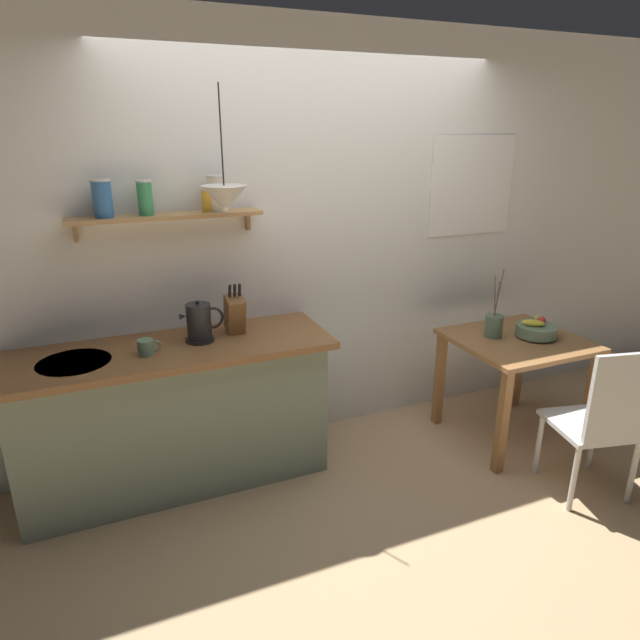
{
  "coord_description": "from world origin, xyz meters",
  "views": [
    {
      "loc": [
        -1.34,
        -2.69,
        2.06
      ],
      "look_at": [
        -0.1,
        0.25,
        0.95
      ],
      "focal_mm": 30.91,
      "sensor_mm": 36.0,
      "label": 1
    }
  ],
  "objects_px": {
    "knife_block": "(235,314)",
    "coffee_mug_by_sink": "(146,347)",
    "dining_chair_near": "(602,418)",
    "electric_kettle": "(200,323)",
    "twig_vase": "(494,325)",
    "dining_table": "(516,356)",
    "pendant_lamp": "(225,198)",
    "fruit_bowl": "(536,329)"
  },
  "relations": [
    {
      "from": "dining_table",
      "to": "electric_kettle",
      "type": "xyz_separation_m",
      "value": [
        -2.04,
        0.36,
        0.4
      ]
    },
    {
      "from": "coffee_mug_by_sink",
      "to": "electric_kettle",
      "type": "bearing_deg",
      "value": 16.38
    },
    {
      "from": "knife_block",
      "to": "pendant_lamp",
      "type": "distance_m",
      "value": 0.7
    },
    {
      "from": "dining_table",
      "to": "knife_block",
      "type": "relative_size",
      "value": 2.64
    },
    {
      "from": "knife_block",
      "to": "coffee_mug_by_sink",
      "type": "distance_m",
      "value": 0.56
    },
    {
      "from": "dining_chair_near",
      "to": "twig_vase",
      "type": "distance_m",
      "value": 0.9
    },
    {
      "from": "electric_kettle",
      "to": "dining_chair_near",
      "type": "bearing_deg",
      "value": -28.87
    },
    {
      "from": "dining_table",
      "to": "knife_block",
      "type": "xyz_separation_m",
      "value": [
        -1.82,
        0.41,
        0.41
      ]
    },
    {
      "from": "electric_kettle",
      "to": "knife_block",
      "type": "relative_size",
      "value": 0.81
    },
    {
      "from": "electric_kettle",
      "to": "knife_block",
      "type": "xyz_separation_m",
      "value": [
        0.22,
        0.05,
        0.01
      ]
    },
    {
      "from": "dining_chair_near",
      "to": "knife_block",
      "type": "height_order",
      "value": "knife_block"
    },
    {
      "from": "electric_kettle",
      "to": "dining_table",
      "type": "bearing_deg",
      "value": -9.96
    },
    {
      "from": "dining_chair_near",
      "to": "electric_kettle",
      "type": "xyz_separation_m",
      "value": [
        -2.01,
        1.11,
        0.49
      ]
    },
    {
      "from": "dining_chair_near",
      "to": "twig_vase",
      "type": "height_order",
      "value": "twig_vase"
    },
    {
      "from": "coffee_mug_by_sink",
      "to": "fruit_bowl",
      "type": "bearing_deg",
      "value": -6.72
    },
    {
      "from": "dining_chair_near",
      "to": "fruit_bowl",
      "type": "distance_m",
      "value": 0.79
    },
    {
      "from": "dining_chair_near",
      "to": "knife_block",
      "type": "relative_size",
      "value": 3.07
    },
    {
      "from": "fruit_bowl",
      "to": "coffee_mug_by_sink",
      "type": "relative_size",
      "value": 2.13
    },
    {
      "from": "dining_chair_near",
      "to": "twig_vase",
      "type": "relative_size",
      "value": 2.08
    },
    {
      "from": "knife_block",
      "to": "pendant_lamp",
      "type": "xyz_separation_m",
      "value": [
        -0.05,
        -0.11,
        0.69
      ]
    },
    {
      "from": "dining_table",
      "to": "fruit_bowl",
      "type": "relative_size",
      "value": 3.09
    },
    {
      "from": "dining_chair_near",
      "to": "pendant_lamp",
      "type": "bearing_deg",
      "value": 150.41
    },
    {
      "from": "dining_table",
      "to": "electric_kettle",
      "type": "height_order",
      "value": "electric_kettle"
    },
    {
      "from": "coffee_mug_by_sink",
      "to": "pendant_lamp",
      "type": "distance_m",
      "value": 0.91
    },
    {
      "from": "dining_table",
      "to": "knife_block",
      "type": "height_order",
      "value": "knife_block"
    },
    {
      "from": "dining_chair_near",
      "to": "twig_vase",
      "type": "bearing_deg",
      "value": 96.97
    },
    {
      "from": "dining_table",
      "to": "fruit_bowl",
      "type": "bearing_deg",
      "value": -11.51
    },
    {
      "from": "dining_table",
      "to": "coffee_mug_by_sink",
      "type": "distance_m",
      "value": 2.39
    },
    {
      "from": "knife_block",
      "to": "coffee_mug_by_sink",
      "type": "height_order",
      "value": "knife_block"
    },
    {
      "from": "knife_block",
      "to": "dining_table",
      "type": "bearing_deg",
      "value": -12.62
    },
    {
      "from": "twig_vase",
      "to": "knife_block",
      "type": "relative_size",
      "value": 1.47
    },
    {
      "from": "twig_vase",
      "to": "coffee_mug_by_sink",
      "type": "distance_m",
      "value": 2.23
    },
    {
      "from": "fruit_bowl",
      "to": "pendant_lamp",
      "type": "height_order",
      "value": "pendant_lamp"
    },
    {
      "from": "dining_table",
      "to": "electric_kettle",
      "type": "bearing_deg",
      "value": 170.04
    },
    {
      "from": "electric_kettle",
      "to": "knife_block",
      "type": "height_order",
      "value": "knife_block"
    },
    {
      "from": "pendant_lamp",
      "to": "electric_kettle",
      "type": "bearing_deg",
      "value": 159.53
    },
    {
      "from": "dining_chair_near",
      "to": "fruit_bowl",
      "type": "relative_size",
      "value": 3.59
    },
    {
      "from": "fruit_bowl",
      "to": "coffee_mug_by_sink",
      "type": "height_order",
      "value": "coffee_mug_by_sink"
    },
    {
      "from": "dining_chair_near",
      "to": "electric_kettle",
      "type": "height_order",
      "value": "electric_kettle"
    },
    {
      "from": "knife_block",
      "to": "electric_kettle",
      "type": "bearing_deg",
      "value": -167.33
    },
    {
      "from": "dining_table",
      "to": "twig_vase",
      "type": "bearing_deg",
      "value": 145.34
    },
    {
      "from": "dining_table",
      "to": "twig_vase",
      "type": "xyz_separation_m",
      "value": [
        -0.14,
        0.09,
        0.21
      ]
    }
  ]
}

